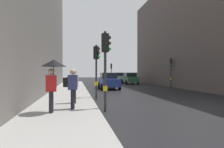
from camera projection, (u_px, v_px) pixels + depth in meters
The scene contains 12 objects.
ground_plane at pixel (194, 106), 9.88m from camera, with size 120.00×120.00×0.00m, color black.
sidewalk_kerb at pixel (68, 94), 14.50m from camera, with size 3.20×40.00×0.16m, color #A8A5A0.
traffic_light_near_right at pixel (97, 62), 12.28m from camera, with size 0.44×0.38×3.59m.
traffic_light_mid_street at pixel (171, 67), 21.99m from camera, with size 0.34×0.45×3.49m.
traffic_light_far_median at pixel (111, 69), 32.16m from camera, with size 0.24×0.43×3.37m.
traffic_light_near_left at pixel (106, 56), 8.50m from camera, with size 0.44×0.27×3.64m.
car_blue_van at pixel (109, 81), 20.27m from camera, with size 2.03×4.21×1.76m.
car_green_estate at pixel (130, 78), 29.18m from camera, with size 2.05×4.22×1.76m.
car_silver_hatchback at pixel (120, 77), 35.28m from camera, with size 2.03×4.20×1.76m.
pedestrian_with_umbrella at pixel (53, 71), 7.55m from camera, with size 1.00×1.00×2.14m.
pedestrian_with_grey_backpack at pixel (72, 86), 8.27m from camera, with size 0.62×0.36×1.77m.
pedestrian_with_black_backpack at pixel (73, 84), 9.89m from camera, with size 0.62×0.36×1.77m.
Camera 1 is at (-6.13, -8.87, 1.78)m, focal length 30.02 mm.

